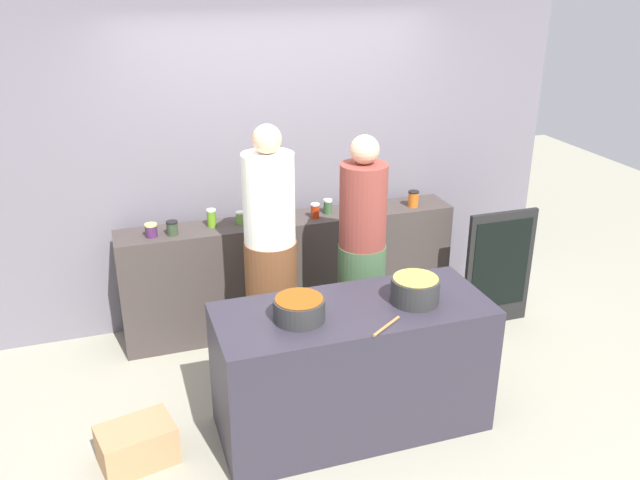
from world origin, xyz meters
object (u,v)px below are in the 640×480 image
object	(u,v)px
preserve_jar_3	(240,218)
bread_crate	(137,445)
preserve_jar_7	(362,205)
cook_with_tongs	(271,266)
cooking_pot_center	(415,290)
wooden_spoon	(386,326)
preserve_jar_2	(211,218)
preserve_jar_1	(172,228)
preserve_jar_4	(266,213)
preserve_jar_0	(151,230)
preserve_jar_5	(315,211)
cooking_pot_left	(299,309)
preserve_jar_6	(328,206)
cook_in_cap	(362,266)
chalkboard_sign	(499,268)
preserve_jar_8	(413,199)

from	to	relation	value
preserve_jar_3	bread_crate	bearing A→B (deg)	-125.37
preserve_jar_7	cook_with_tongs	xyz separation A→B (m)	(-0.91, -0.57, -0.16)
cooking_pot_center	wooden_spoon	bearing A→B (deg)	-140.89
cooking_pot_center	wooden_spoon	world-z (taller)	cooking_pot_center
preserve_jar_2	preserve_jar_1	bearing A→B (deg)	-166.45
preserve_jar_4	bread_crate	distance (m)	2.01
preserve_jar_0	preserve_jar_5	size ratio (longest dim) A/B	0.83
preserve_jar_4	cooking_pot_left	size ratio (longest dim) A/B	0.34
preserve_jar_4	preserve_jar_6	xyz separation A→B (m)	(0.50, -0.03, 0.01)
preserve_jar_2	cook_in_cap	xyz separation A→B (m)	(0.93, -0.76, -0.21)
preserve_jar_3	preserve_jar_7	xyz separation A→B (m)	(0.99, -0.05, 0.01)
preserve_jar_0	preserve_jar_3	world-z (taller)	preserve_jar_0
preserve_jar_5	cook_in_cap	world-z (taller)	cook_in_cap
preserve_jar_0	bread_crate	bearing A→B (deg)	-102.31
preserve_jar_4	preserve_jar_5	bearing A→B (deg)	-15.39
cook_in_cap	chalkboard_sign	xyz separation A→B (m)	(1.29, 0.21, -0.30)
preserve_jar_4	preserve_jar_8	world-z (taller)	preserve_jar_8
preserve_jar_6	bread_crate	bearing A→B (deg)	-141.15
cook_in_cap	preserve_jar_7	bearing A→B (deg)	68.19
preserve_jar_1	wooden_spoon	bearing A→B (deg)	-58.02
preserve_jar_5	preserve_jar_7	world-z (taller)	preserve_jar_5
cook_in_cap	preserve_jar_1	bearing A→B (deg)	151.08
preserve_jar_6	wooden_spoon	world-z (taller)	preserve_jar_6
wooden_spoon	chalkboard_sign	distance (m)	1.94
preserve_jar_0	preserve_jar_4	world-z (taller)	preserve_jar_4
preserve_jar_2	cook_in_cap	bearing A→B (deg)	-39.07
preserve_jar_7	preserve_jar_6	bearing A→B (deg)	170.50
preserve_jar_7	cooking_pot_center	size ratio (longest dim) A/B	0.38
preserve_jar_6	chalkboard_sign	xyz separation A→B (m)	(1.29, -0.54, -0.50)
cooking_pot_center	wooden_spoon	distance (m)	0.38
preserve_jar_0	preserve_jar_1	world-z (taller)	preserve_jar_1
preserve_jar_3	cook_in_cap	xyz separation A→B (m)	(0.71, -0.75, -0.18)
preserve_jar_2	preserve_jar_6	bearing A→B (deg)	-0.44
preserve_jar_8	cook_in_cap	size ratio (longest dim) A/B	0.08
preserve_jar_5	wooden_spoon	xyz separation A→B (m)	(-0.09, -1.62, -0.13)
cooking_pot_center	chalkboard_sign	bearing A→B (deg)	36.78
preserve_jar_3	bread_crate	distance (m)	1.86
preserve_jar_0	preserve_jar_5	world-z (taller)	preserve_jar_5
preserve_jar_5	cooking_pot_left	size ratio (longest dim) A/B	0.39
preserve_jar_8	cooking_pot_left	xyz separation A→B (m)	(-1.39, -1.37, -0.07)
wooden_spoon	cooking_pot_center	bearing A→B (deg)	39.11
preserve_jar_0	cook_in_cap	size ratio (longest dim) A/B	0.06
preserve_jar_2	preserve_jar_4	bearing A→B (deg)	3.66
preserve_jar_0	cook_with_tongs	bearing A→B (deg)	-36.65
cooking_pot_center	cook_with_tongs	distance (m)	1.10
preserve_jar_4	chalkboard_sign	distance (m)	1.94
preserve_jar_5	preserve_jar_6	size ratio (longest dim) A/B	1.01
cooking_pot_center	chalkboard_sign	world-z (taller)	cooking_pot_center
preserve_jar_5	preserve_jar_1	bearing A→B (deg)	179.97
preserve_jar_3	preserve_jar_6	bearing A→B (deg)	-0.08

